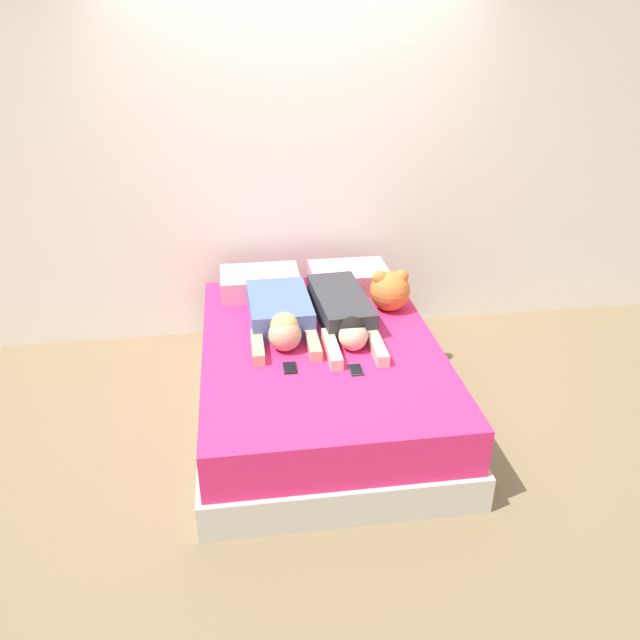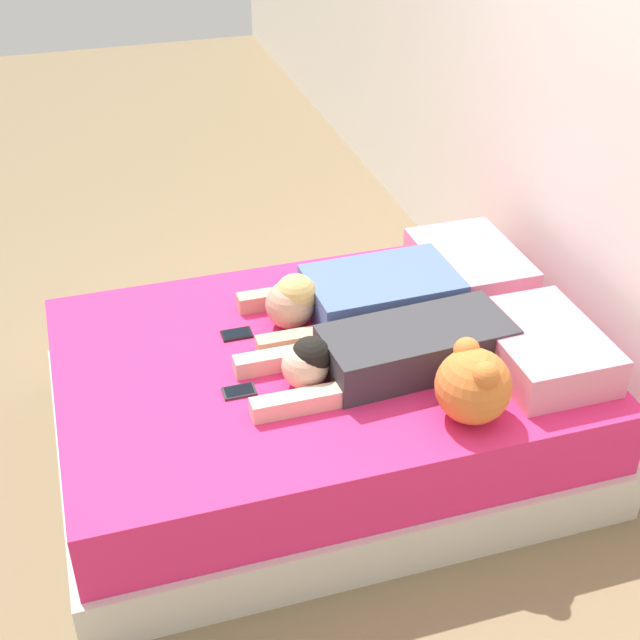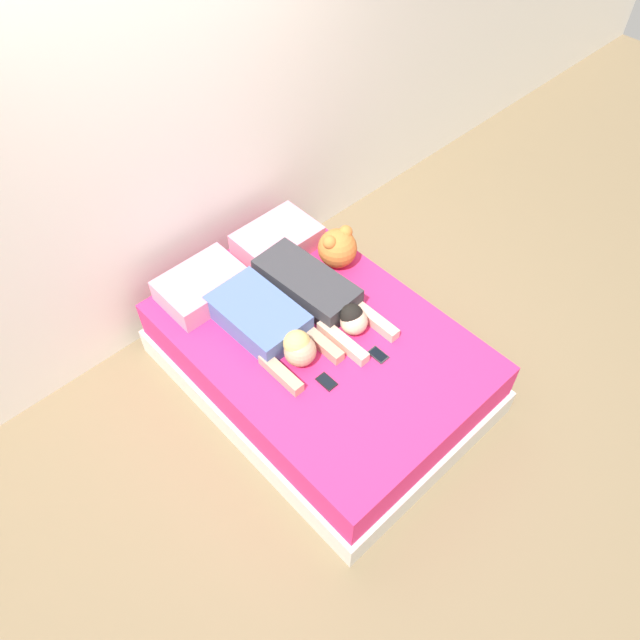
{
  "view_description": "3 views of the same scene",
  "coord_description": "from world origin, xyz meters",
  "px_view_note": "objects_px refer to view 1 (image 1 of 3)",
  "views": [
    {
      "loc": [
        -0.46,
        -3.26,
        2.32
      ],
      "look_at": [
        0.0,
        0.0,
        0.64
      ],
      "focal_mm": 35.0,
      "sensor_mm": 36.0,
      "label": 1
    },
    {
      "loc": [
        2.67,
        -0.82,
        2.48
      ],
      "look_at": [
        0.0,
        0.0,
        0.64
      ],
      "focal_mm": 50.0,
      "sensor_mm": 36.0,
      "label": 2
    },
    {
      "loc": [
        -1.63,
        -1.75,
        3.53
      ],
      "look_at": [
        0.0,
        0.0,
        0.64
      ],
      "focal_mm": 35.0,
      "sensor_mm": 36.0,
      "label": 3
    }
  ],
  "objects_px": {
    "cell_phone_left": "(290,368)",
    "person_right": "(344,313)",
    "person_left": "(281,315)",
    "cell_phone_right": "(356,370)",
    "bed": "(320,377)",
    "pillow_head_left": "(260,283)",
    "pillow_head_right": "(349,278)",
    "plush_toy": "(390,290)"
  },
  "relations": [
    {
      "from": "pillow_head_left",
      "to": "cell_phone_left",
      "type": "distance_m",
      "value": 1.06
    },
    {
      "from": "person_right",
      "to": "bed",
      "type": "bearing_deg",
      "value": -130.56
    },
    {
      "from": "pillow_head_right",
      "to": "person_right",
      "type": "relative_size",
      "value": 0.53
    },
    {
      "from": "person_left",
      "to": "cell_phone_right",
      "type": "height_order",
      "value": "person_left"
    },
    {
      "from": "cell_phone_left",
      "to": "cell_phone_right",
      "type": "height_order",
      "value": "same"
    },
    {
      "from": "pillow_head_left",
      "to": "cell_phone_right",
      "type": "xyz_separation_m",
      "value": [
        0.47,
        -1.12,
        -0.07
      ]
    },
    {
      "from": "person_right",
      "to": "plush_toy",
      "type": "height_order",
      "value": "plush_toy"
    },
    {
      "from": "plush_toy",
      "to": "person_right",
      "type": "bearing_deg",
      "value": -152.7
    },
    {
      "from": "bed",
      "to": "person_left",
      "type": "height_order",
      "value": "person_left"
    },
    {
      "from": "bed",
      "to": "cell_phone_right",
      "type": "bearing_deg",
      "value": -66.69
    },
    {
      "from": "person_left",
      "to": "cell_phone_right",
      "type": "xyz_separation_m",
      "value": [
        0.37,
        -0.57,
        -0.08
      ]
    },
    {
      "from": "pillow_head_left",
      "to": "bed",
      "type": "bearing_deg",
      "value": -67.63
    },
    {
      "from": "pillow_head_left",
      "to": "person_left",
      "type": "height_order",
      "value": "person_left"
    },
    {
      "from": "cell_phone_right",
      "to": "cell_phone_left",
      "type": "bearing_deg",
      "value": 168.77
    },
    {
      "from": "cell_phone_left",
      "to": "person_left",
      "type": "bearing_deg",
      "value": 90.71
    },
    {
      "from": "person_left",
      "to": "person_right",
      "type": "relative_size",
      "value": 0.85
    },
    {
      "from": "cell_phone_left",
      "to": "person_right",
      "type": "bearing_deg",
      "value": 51.56
    },
    {
      "from": "cell_phone_left",
      "to": "cell_phone_right",
      "type": "bearing_deg",
      "value": -11.23
    },
    {
      "from": "bed",
      "to": "pillow_head_right",
      "type": "bearing_deg",
      "value": 67.63
    },
    {
      "from": "person_right",
      "to": "cell_phone_left",
      "type": "bearing_deg",
      "value": -128.44
    },
    {
      "from": "pillow_head_left",
      "to": "plush_toy",
      "type": "xyz_separation_m",
      "value": [
        0.84,
        -0.38,
        0.06
      ]
    },
    {
      "from": "person_left",
      "to": "cell_phone_left",
      "type": "distance_m",
      "value": 0.51
    },
    {
      "from": "person_left",
      "to": "person_right",
      "type": "bearing_deg",
      "value": -1.24
    },
    {
      "from": "pillow_head_right",
      "to": "cell_phone_right",
      "type": "relative_size",
      "value": 4.53
    },
    {
      "from": "pillow_head_right",
      "to": "pillow_head_left",
      "type": "bearing_deg",
      "value": 180.0
    },
    {
      "from": "bed",
      "to": "pillow_head_left",
      "type": "height_order",
      "value": "pillow_head_left"
    },
    {
      "from": "person_left",
      "to": "cell_phone_right",
      "type": "bearing_deg",
      "value": -57.25
    },
    {
      "from": "person_left",
      "to": "cell_phone_right",
      "type": "relative_size",
      "value": 7.24
    },
    {
      "from": "person_right",
      "to": "plush_toy",
      "type": "xyz_separation_m",
      "value": [
        0.34,
        0.18,
        0.06
      ]
    },
    {
      "from": "pillow_head_right",
      "to": "cell_phone_right",
      "type": "height_order",
      "value": "pillow_head_right"
    },
    {
      "from": "person_right",
      "to": "cell_phone_right",
      "type": "bearing_deg",
      "value": -92.9
    },
    {
      "from": "cell_phone_right",
      "to": "pillow_head_left",
      "type": "bearing_deg",
      "value": 112.67
    },
    {
      "from": "person_right",
      "to": "plush_toy",
      "type": "distance_m",
      "value": 0.39
    },
    {
      "from": "bed",
      "to": "cell_phone_right",
      "type": "relative_size",
      "value": 17.06
    },
    {
      "from": "pillow_head_left",
      "to": "person_left",
      "type": "distance_m",
      "value": 0.56
    },
    {
      "from": "bed",
      "to": "pillow_head_right",
      "type": "relative_size",
      "value": 3.76
    },
    {
      "from": "person_left",
      "to": "cell_phone_left",
      "type": "height_order",
      "value": "person_left"
    },
    {
      "from": "cell_phone_left",
      "to": "plush_toy",
      "type": "distance_m",
      "value": 1.0
    },
    {
      "from": "person_right",
      "to": "plush_toy",
      "type": "relative_size",
      "value": 3.69
    },
    {
      "from": "pillow_head_left",
      "to": "person_left",
      "type": "bearing_deg",
      "value": -79.62
    },
    {
      "from": "bed",
      "to": "cell_phone_right",
      "type": "distance_m",
      "value": 0.46
    },
    {
      "from": "cell_phone_left",
      "to": "cell_phone_right",
      "type": "relative_size",
      "value": 1.0
    }
  ]
}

